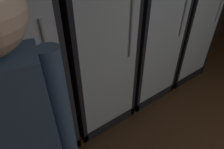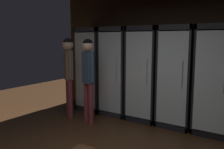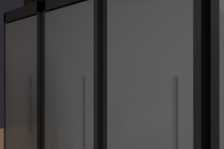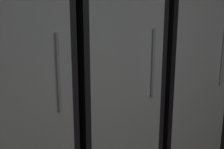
% 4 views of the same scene
% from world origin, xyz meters
% --- Properties ---
extents(cooler_far_left, '(0.66, 0.58, 2.00)m').
position_xyz_m(cooler_far_left, '(-2.04, 2.74, 0.98)').
color(cooler_far_left, '#2B2B30').
rests_on(cooler_far_left, ground).
extents(cooler_left, '(0.66, 0.58, 2.00)m').
position_xyz_m(cooler_left, '(-1.33, 2.74, 0.98)').
color(cooler_left, '#2B2B30').
rests_on(cooler_left, ground).
extents(cooler_center, '(0.66, 0.58, 2.00)m').
position_xyz_m(cooler_center, '(-0.63, 2.74, 0.98)').
color(cooler_center, black).
rests_on(cooler_center, ground).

